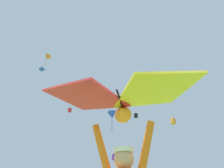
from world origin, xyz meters
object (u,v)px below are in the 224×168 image
object	(u,v)px
distant_kite_orange_high_right	(173,121)
distant_kite_purple_low_right	(114,157)
distant_kite_orange_mid_right	(47,57)
distant_kite_blue_mid_left	(42,69)
distant_kite_red_overhead_distant	(70,110)
distant_kite_black_far_center	(136,116)
held_stunt_kite	(121,98)
distant_kite_blue_low_left	(112,115)

from	to	relation	value
distant_kite_orange_high_right	distant_kite_purple_low_right	bearing A→B (deg)	115.47
distant_kite_orange_high_right	distant_kite_orange_mid_right	xyz separation A→B (m)	(-18.91, 0.81, 10.69)
distant_kite_blue_mid_left	distant_kite_purple_low_right	distance (m)	20.87
distant_kite_blue_mid_left	distant_kite_red_overhead_distant	bearing A→B (deg)	82.44
distant_kite_black_far_center	distant_kite_purple_low_right	distance (m)	9.12
held_stunt_kite	distant_kite_orange_mid_right	world-z (taller)	distant_kite_orange_mid_right
distant_kite_blue_low_left	distant_kite_purple_low_right	xyz separation A→B (m)	(1.46, 11.49, -3.87)
distant_kite_black_far_center	distant_kite_red_overhead_distant	world-z (taller)	distant_kite_red_overhead_distant
held_stunt_kite	distant_kite_orange_mid_right	size ratio (longest dim) A/B	0.88
distant_kite_purple_low_right	distant_kite_blue_low_left	bearing A→B (deg)	-97.26
distant_kite_blue_low_left	distant_kite_red_overhead_distant	distance (m)	17.27
distant_kite_blue_low_left	distant_kite_blue_mid_left	world-z (taller)	distant_kite_blue_mid_left
held_stunt_kite	distant_kite_orange_mid_right	bearing A→B (deg)	117.58
held_stunt_kite	distant_kite_orange_mid_right	distance (m)	26.42
distant_kite_blue_mid_left	distant_kite_blue_low_left	bearing A→B (deg)	10.42
distant_kite_red_overhead_distant	distant_kite_blue_mid_left	bearing A→B (deg)	-97.56
distant_kite_orange_high_right	distant_kite_blue_mid_left	bearing A→B (deg)	179.63
distant_kite_blue_low_left	distant_kite_orange_mid_right	distance (m)	14.41
distant_kite_orange_mid_right	distant_kite_purple_low_right	bearing A→B (deg)	45.85
distant_kite_red_overhead_distant	distant_kite_orange_mid_right	xyz separation A→B (m)	(-2.12, -14.68, 2.85)
distant_kite_red_overhead_distant	distant_kite_purple_low_right	size ratio (longest dim) A/B	1.16
distant_kite_blue_mid_left	distant_kite_purple_low_right	world-z (taller)	distant_kite_blue_mid_left
distant_kite_orange_high_right	distant_kite_black_far_center	bearing A→B (deg)	101.48
held_stunt_kite	distant_kite_blue_low_left	world-z (taller)	distant_kite_blue_low_left
distant_kite_black_far_center	distant_kite_red_overhead_distant	xyz separation A→B (m)	(-14.59, 4.70, 2.74)
distant_kite_black_far_center	distant_kite_blue_mid_left	size ratio (longest dim) A/B	1.08
held_stunt_kite	distant_kite_blue_mid_left	bearing A→B (deg)	118.30
distant_kite_blue_low_left	distant_kite_red_overhead_distant	size ratio (longest dim) A/B	2.16
distant_kite_blue_mid_left	distant_kite_red_overhead_distant	xyz separation A→B (m)	(2.04, 15.38, 0.21)
distant_kite_blue_low_left	distant_kite_purple_low_right	bearing A→B (deg)	82.74
held_stunt_kite	distant_kite_purple_low_right	world-z (taller)	distant_kite_purple_low_right
held_stunt_kite	distant_kite_blue_low_left	size ratio (longest dim) A/B	0.73
distant_kite_blue_mid_left	distant_kite_red_overhead_distant	distance (m)	15.51
distant_kite_black_far_center	distant_kite_orange_high_right	size ratio (longest dim) A/B	1.10
distant_kite_black_far_center	distant_kite_orange_high_right	bearing A→B (deg)	-78.52
distant_kite_black_far_center	distant_kite_red_overhead_distant	bearing A→B (deg)	162.14
distant_kite_blue_mid_left	distant_kite_orange_mid_right	bearing A→B (deg)	96.85
distant_kite_black_far_center	distant_kite_red_overhead_distant	distance (m)	15.58
distant_kite_blue_mid_left	distant_kite_purple_low_right	bearing A→B (deg)	47.54
distant_kite_black_far_center	distant_kite_orange_high_right	distance (m)	12.14
distant_kite_red_overhead_distant	distant_kite_orange_mid_right	size ratio (longest dim) A/B	0.56
distant_kite_purple_low_right	distant_kite_red_overhead_distant	bearing A→B (deg)	169.62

